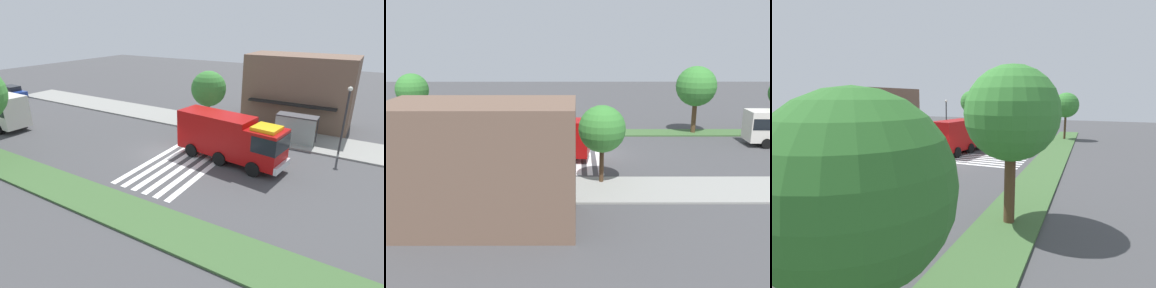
% 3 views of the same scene
% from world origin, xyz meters
% --- Properties ---
extents(ground_plane, '(120.00, 120.00, 0.00)m').
position_xyz_m(ground_plane, '(0.00, 0.00, 0.00)').
color(ground_plane, '#424244').
extents(sidewalk, '(60.00, 4.94, 0.14)m').
position_xyz_m(sidewalk, '(0.00, 9.05, 0.07)').
color(sidewalk, gray).
rests_on(sidewalk, ground_plane).
extents(median_strip, '(60.00, 3.00, 0.14)m').
position_xyz_m(median_strip, '(0.00, -8.08, 0.07)').
color(median_strip, '#3D6033').
rests_on(median_strip, ground_plane).
extents(crosswalk, '(4.95, 11.84, 0.01)m').
position_xyz_m(crosswalk, '(2.74, 0.00, 0.01)').
color(crosswalk, silver).
rests_on(crosswalk, ground_plane).
extents(fire_truck, '(9.09, 3.62, 3.65)m').
position_xyz_m(fire_truck, '(5.89, 1.59, 2.04)').
color(fire_truck, '#A50C0C').
rests_on(fire_truck, ground_plane).
extents(parked_car_mid, '(4.54, 2.19, 1.79)m').
position_xyz_m(parked_car_mid, '(5.57, 5.37, 0.91)').
color(parked_car_mid, silver).
rests_on(parked_car_mid, ground_plane).
extents(bus_stop_shelter, '(3.50, 1.40, 2.46)m').
position_xyz_m(bus_stop_shelter, '(9.21, 7.98, 1.89)').
color(bus_stop_shelter, '#4C4C51').
rests_on(bus_stop_shelter, sidewalk).
extents(bench_near_shelter, '(1.60, 0.50, 0.90)m').
position_xyz_m(bench_near_shelter, '(5.21, 7.99, 0.59)').
color(bench_near_shelter, black).
rests_on(bench_near_shelter, sidewalk).
extents(street_lamp, '(0.36, 0.36, 5.59)m').
position_xyz_m(street_lamp, '(13.05, 7.18, 3.48)').
color(street_lamp, '#2D2D30').
rests_on(street_lamp, sidewalk).
extents(storefront_building, '(10.58, 6.09, 7.22)m').
position_xyz_m(storefront_building, '(7.81, 14.15, 3.61)').
color(storefront_building, brown).
rests_on(storefront_building, ground_plane).
extents(sidewalk_tree_far_west, '(3.45, 3.45, 5.77)m').
position_xyz_m(sidewalk_tree_far_west, '(0.61, 7.58, 4.16)').
color(sidewalk_tree_far_west, '#47301E').
rests_on(sidewalk_tree_far_west, sidewalk).
extents(median_tree_west, '(4.40, 4.40, 7.39)m').
position_xyz_m(median_tree_west, '(-10.69, -8.08, 5.29)').
color(median_tree_west, '#513823').
rests_on(median_tree_west, median_strip).
extents(median_tree_center, '(3.53, 3.53, 6.60)m').
position_xyz_m(median_tree_center, '(20.56, -8.08, 4.95)').
color(median_tree_center, '#47301E').
rests_on(median_tree_center, median_strip).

